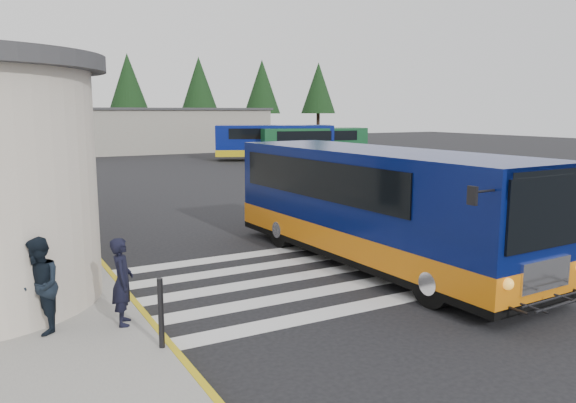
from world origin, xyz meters
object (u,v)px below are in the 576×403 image
pedestrian_a (122,281)px  far_bus_b (313,142)px  bollard (161,313)px  pedestrian_b (39,286)px  transit_bus (377,210)px  far_bus_a (274,141)px

pedestrian_a → far_bus_b: size_ratio=0.18×
pedestrian_a → bollard: bearing=-153.0°
pedestrian_a → pedestrian_b: 1.35m
transit_bus → far_bus_b: 30.82m
bollard → pedestrian_a: bearing=102.8°
pedestrian_a → pedestrian_b: pedestrian_b is taller
pedestrian_a → far_bus_b: (21.34, 28.66, 0.50)m
transit_bus → pedestrian_b: transit_bus is taller
pedestrian_a → bollard: size_ratio=1.37×
bollard → far_bus_b: bearing=54.9°
far_bus_a → bollard: bearing=173.8°
pedestrian_b → pedestrian_a: bearing=74.1°
transit_bus → far_bus_b: size_ratio=1.18×
pedestrian_a → pedestrian_b: size_ratio=0.95×
pedestrian_a → pedestrian_b: bearing=92.8°
far_bus_a → far_bus_b: size_ratio=1.08×
transit_bus → far_bus_a: size_ratio=1.10×
pedestrian_a → far_bus_b: far_bus_b is taller
bollard → far_bus_b: 36.63m
transit_bus → pedestrian_b: 8.19m
transit_bus → far_bus_a: (11.95, 28.72, 0.16)m
pedestrian_a → pedestrian_b: (-1.32, 0.26, 0.04)m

